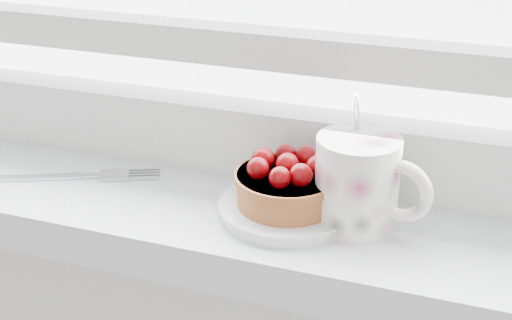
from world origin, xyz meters
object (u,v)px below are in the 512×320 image
at_px(saucer, 286,209).
at_px(floral_mug, 360,181).
at_px(raspberry_tart, 287,182).
at_px(fork, 65,176).

distance_m(saucer, floral_mug, 0.08).
xyz_separation_m(raspberry_tart, floral_mug, (0.06, 0.00, 0.01)).
bearing_deg(floral_mug, saucer, -176.31).
relative_size(saucer, raspberry_tart, 1.30).
relative_size(raspberry_tart, floral_mug, 0.80).
bearing_deg(fork, saucer, 0.85).
bearing_deg(saucer, floral_mug, 3.69).
bearing_deg(fork, raspberry_tart, 0.87).
xyz_separation_m(saucer, raspberry_tart, (0.00, 0.00, 0.03)).
height_order(saucer, raspberry_tart, raspberry_tart).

